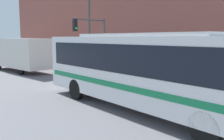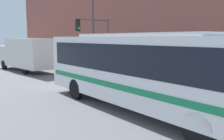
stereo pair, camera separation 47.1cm
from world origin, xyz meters
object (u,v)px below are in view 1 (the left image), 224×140
at_px(delivery_truck, 20,54).
at_px(pedestrian_near_corner, 132,64).
at_px(traffic_light_pole, 93,36).
at_px(city_bus, 146,67).
at_px(parking_meter, 122,66).
at_px(street_lamp, 87,27).
at_px(fire_hydrant, 170,77).

xyz_separation_m(delivery_truck, pedestrian_near_corner, (4.86, -9.51, -0.62)).
distance_m(delivery_truck, pedestrian_near_corner, 10.70).
bearing_deg(traffic_light_pole, city_bus, -118.61).
relative_size(parking_meter, street_lamp, 0.19).
bearing_deg(parking_meter, fire_hydrant, -90.00).
bearing_deg(parking_meter, delivery_truck, 110.56).
relative_size(parking_meter, pedestrian_near_corner, 0.71).
relative_size(city_bus, parking_meter, 9.91).
height_order(city_bus, street_lamp, street_lamp).
relative_size(delivery_truck, parking_meter, 6.48).
xyz_separation_m(city_bus, delivery_truck, (2.22, 16.15, -0.26)).
relative_size(delivery_truck, traffic_light_pole, 1.81).
distance_m(delivery_truck, street_lamp, 6.92).
distance_m(delivery_truck, parking_meter, 10.26).
distance_m(traffic_light_pole, pedestrian_near_corner, 3.84).
bearing_deg(traffic_light_pole, parking_meter, -63.56).
height_order(traffic_light_pole, pedestrian_near_corner, traffic_light_pole).
xyz_separation_m(city_bus, traffic_light_pole, (4.75, 8.71, 1.37)).
bearing_deg(fire_hydrant, pedestrian_near_corner, 73.53).
xyz_separation_m(traffic_light_pole, pedestrian_near_corner, (2.33, -2.07, -2.25)).
xyz_separation_m(city_bus, fire_hydrant, (5.82, 2.36, -1.37)).
bearing_deg(fire_hydrant, street_lamp, 90.37).
distance_m(traffic_light_pole, street_lamp, 2.38).
distance_m(fire_hydrant, street_lamp, 9.06).
relative_size(street_lamp, pedestrian_near_corner, 3.73).
relative_size(city_bus, delivery_truck, 1.53).
bearing_deg(parking_meter, traffic_light_pole, 116.44).
distance_m(city_bus, parking_meter, 8.82).
height_order(delivery_truck, fire_hydrant, delivery_truck).
xyz_separation_m(fire_hydrant, street_lamp, (-0.05, 8.35, 3.52)).
distance_m(street_lamp, pedestrian_near_corner, 5.24).
xyz_separation_m(delivery_truck, street_lamp, (3.54, -5.44, 2.40)).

